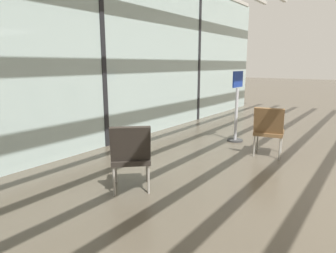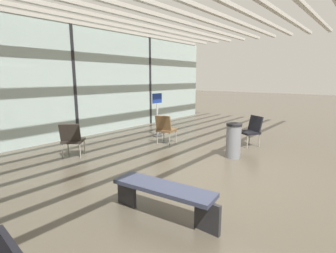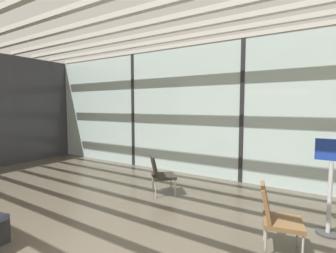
{
  "view_description": "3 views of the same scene",
  "coord_description": "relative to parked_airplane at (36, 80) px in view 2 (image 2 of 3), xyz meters",
  "views": [
    {
      "loc": [
        -3.78,
        0.91,
        1.58
      ],
      "look_at": [
        -1.77,
        2.38,
        1.05
      ],
      "focal_mm": 31.27,
      "sensor_mm": 36.0,
      "label": 1
    },
    {
      "loc": [
        -4.41,
        -2.34,
        1.94
      ],
      "look_at": [
        0.67,
        1.85,
        0.68
      ],
      "focal_mm": 27.08,
      "sensor_mm": 36.0,
      "label": 2
    },
    {
      "loc": [
        1.67,
        -1.0,
        1.92
      ],
      "look_at": [
        -1.28,
        3.75,
        1.46
      ],
      "focal_mm": 26.29,
      "sensor_mm": 36.0,
      "label": 3
    }
  ],
  "objects": [
    {
      "name": "waiting_bench",
      "position": [
        -2.68,
        -9.91,
        -1.48
      ],
      "size": [
        0.6,
        1.69,
        0.47
      ],
      "rotation": [
        0.0,
        0.0,
        1.71
      ],
      "color": "#33384C",
      "rests_on": "ground"
    },
    {
      "name": "lounge_chair_2",
      "position": [
        -2.0,
        -6.38,
        -1.34
      ],
      "size": [
        0.71,
        0.71,
        0.87
      ],
      "rotation": [
        0.0,
        0.0,
        2.33
      ],
      "color": "#28231E",
      "rests_on": "ground"
    },
    {
      "name": "info_sign",
      "position": [
        1.08,
        -6.44,
        -1.16
      ],
      "size": [
        0.44,
        0.32,
        1.44
      ],
      "color": "#333333",
      "rests_on": "ground"
    },
    {
      "name": "window_mullion_1",
      "position": [
        -0.76,
        -4.52,
        -0.05
      ],
      "size": [
        0.1,
        0.12,
        3.58
      ],
      "primitive_type": "cube",
      "color": "black",
      "rests_on": "ground"
    },
    {
      "name": "window_mullion_2",
      "position": [
        2.74,
        -4.52,
        -0.05
      ],
      "size": [
        0.1,
        0.12,
        3.58
      ],
      "primitive_type": "cube",
      "color": "black",
      "rests_on": "ground"
    },
    {
      "name": "lounge_chair_1",
      "position": [
        0.46,
        -7.3,
        -1.34
      ],
      "size": [
        0.61,
        0.58,
        0.87
      ],
      "rotation": [
        0.0,
        0.0,
        1.78
      ],
      "color": "brown",
      "rests_on": "ground"
    },
    {
      "name": "lounge_chair_0",
      "position": [
        1.88,
        -9.37,
        -1.34
      ],
      "size": [
        0.69,
        0.67,
        0.87
      ],
      "rotation": [
        0.0,
        0.0,
        4.21
      ],
      "color": "black",
      "rests_on": "ground"
    },
    {
      "name": "ground_plane",
      "position": [
        -0.76,
        -9.72,
        -1.84
      ],
      "size": [
        60.0,
        60.0,
        0.0
      ],
      "primitive_type": "plane",
      "color": "#4C4438"
    },
    {
      "name": "trash_bin",
      "position": [
        0.51,
        -9.46,
        -1.41
      ],
      "size": [
        0.38,
        0.38,
        0.86
      ],
      "color": "slate",
      "rests_on": "ground"
    },
    {
      "name": "parked_airplane",
      "position": [
        0.0,
        0.0,
        0.0
      ],
      "size": [
        11.83,
        3.68,
        3.68
      ],
      "color": "silver",
      "rests_on": "ground"
    },
    {
      "name": "glass_curtain_wall",
      "position": [
        -0.76,
        -4.52,
        -0.05
      ],
      "size": [
        14.0,
        0.08,
        3.58
      ],
      "primitive_type": "cube",
      "color": "#A3B7B2",
      "rests_on": "ground"
    },
    {
      "name": "ceiling_slats",
      "position": [
        -0.76,
        -7.82,
        1.79
      ],
      "size": [
        13.72,
        6.72,
        0.1
      ],
      "color": "#B7B2A8",
      "rests_on": "glass_curtain_wall"
    }
  ]
}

